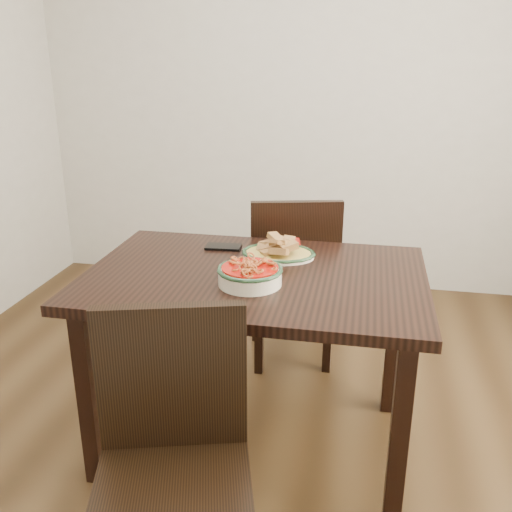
% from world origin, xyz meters
% --- Properties ---
extents(floor, '(3.50, 3.50, 0.00)m').
position_xyz_m(floor, '(0.00, 0.00, 0.00)').
color(floor, '#342210').
rests_on(floor, ground).
extents(wall_back, '(3.50, 0.10, 2.60)m').
position_xyz_m(wall_back, '(0.00, 1.75, 1.30)').
color(wall_back, beige).
rests_on(wall_back, ground).
extents(dining_table, '(1.26, 0.84, 0.75)m').
position_xyz_m(dining_table, '(0.02, -0.04, 0.66)').
color(dining_table, black).
rests_on(dining_table, ground).
extents(chair_far, '(0.51, 0.51, 0.89)m').
position_xyz_m(chair_far, '(0.08, 0.61, 0.50)').
color(chair_far, black).
rests_on(chair_far, ground).
extents(chair_near, '(0.52, 0.52, 0.89)m').
position_xyz_m(chair_near, '(-0.06, -0.76, 0.50)').
color(chair_near, black).
rests_on(chair_near, ground).
extents(fish_plate, '(0.29, 0.23, 0.11)m').
position_xyz_m(fish_plate, '(0.08, 0.15, 0.79)').
color(fish_plate, beige).
rests_on(fish_plate, dining_table).
extents(noodle_bowl, '(0.23, 0.23, 0.08)m').
position_xyz_m(noodle_bowl, '(0.03, -0.15, 0.79)').
color(noodle_bowl, silver).
rests_on(noodle_bowl, dining_table).
extents(smartphone, '(0.15, 0.09, 0.01)m').
position_xyz_m(smartphone, '(-0.16, 0.21, 0.76)').
color(smartphone, black).
rests_on(smartphone, dining_table).
extents(napkin, '(0.13, 0.12, 0.01)m').
position_xyz_m(napkin, '(0.09, 0.32, 0.76)').
color(napkin, '#98130B').
rests_on(napkin, dining_table).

